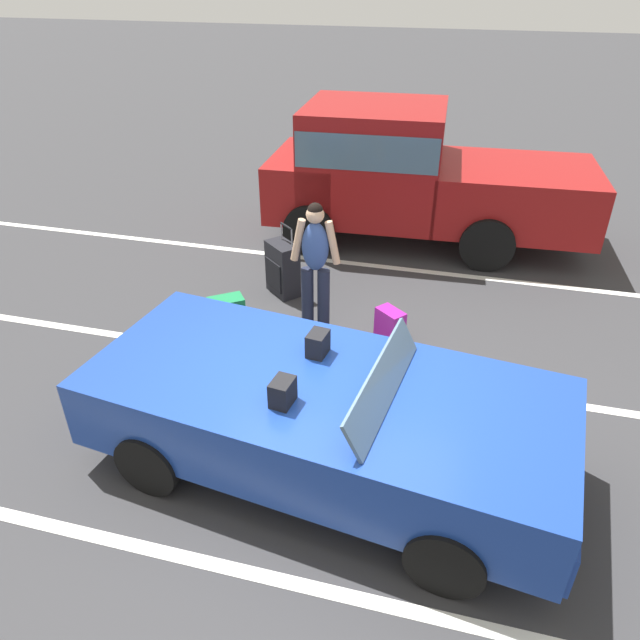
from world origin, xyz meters
The scene contains 10 objects.
ground_plane centered at (0.00, 0.00, 0.00)m, with size 80.00×80.00×0.00m, color #333335.
lot_line_near centered at (0.00, -1.24, 0.00)m, with size 18.00×0.12×0.01m, color silver.
lot_line_mid centered at (0.00, 1.46, 0.00)m, with size 18.00×0.12×0.01m, color silver.
lot_line_far centered at (0.00, 4.16, 0.00)m, with size 18.00×0.12×0.01m, color silver.
convertible_car centered at (0.21, -0.03, 0.59)m, with size 4.33×2.27×1.24m.
suitcase_large_black centered at (-1.34, 3.01, 0.37)m, with size 0.54×0.53×0.99m.
suitcase_medium_bright centered at (-1.59, 1.65, 0.31)m, with size 0.46×0.43×0.62m.
suitcase_small_carryon centered at (0.28, 2.06, 0.25)m, with size 0.39×0.37×0.50m.
traveler_person centered at (-0.67, 2.23, 0.93)m, with size 0.61×0.24×1.65m.
parked_pickup_truck_near centered at (-0.07, 5.34, 1.11)m, with size 5.08×2.24×2.10m.
Camera 1 is at (0.96, -3.81, 3.98)m, focal length 33.06 mm.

